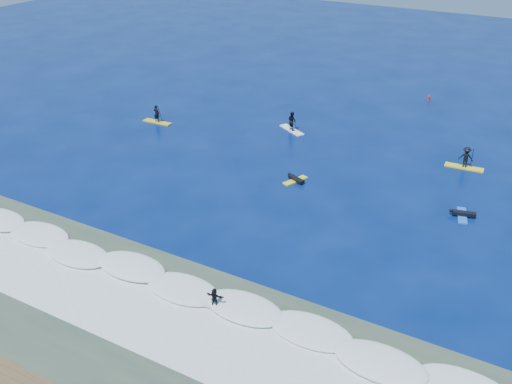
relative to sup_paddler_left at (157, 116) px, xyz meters
The scene contains 11 objects.
ground 19.73m from the sup_paddler_left, 31.70° to the right, with size 160.00×160.00×0.00m, color #04164C.
shallow_water 29.58m from the sup_paddler_left, 55.45° to the right, with size 90.00×13.00×0.01m, color #324438.
breaking_wave 26.39m from the sup_paddler_left, 50.52° to the right, with size 40.00×6.00×0.30m, color white.
whitewater 28.77m from the sup_paddler_left, 54.32° to the right, with size 34.00×5.00×0.02m, color silver.
sup_paddler_left is the anchor object (origin of this frame).
sup_paddler_center 13.46m from the sup_paddler_left, 20.26° to the left, with size 3.11×2.26×2.20m.
sup_paddler_right 29.18m from the sup_paddler_left, ahead, with size 3.18×1.01×2.20m.
prone_paddler_near 18.15m from the sup_paddler_left, 15.16° to the right, with size 1.72×2.28×0.47m.
prone_paddler_far 30.60m from the sup_paddler_left, ahead, with size 1.86×2.43×0.49m.
wave_surfer 29.17m from the sup_paddler_left, 46.00° to the right, with size 1.74×0.69×1.22m.
marker_buoy 29.60m from the sup_paddler_left, 42.02° to the left, with size 0.28×0.28×0.67m.
Camera 1 is at (17.63, -31.36, 21.13)m, focal length 40.00 mm.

